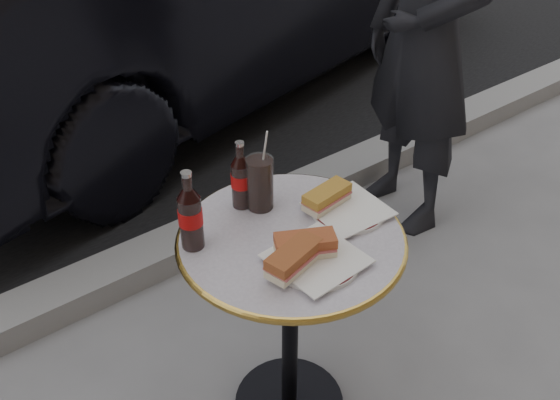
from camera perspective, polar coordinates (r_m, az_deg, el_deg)
curb at (r=2.71m, az=-11.06°, el=-5.02°), size 40.00×0.20×0.12m
bistro_table at (r=1.92m, az=0.93°, el=-11.80°), size 0.62×0.62×0.73m
plate_left at (r=1.58m, az=3.34°, el=-5.55°), size 0.25×0.25×0.01m
plate_right at (r=1.76m, az=6.23°, el=-0.99°), size 0.25×0.25×0.01m
sandwich_left_a at (r=1.54m, az=1.27°, el=-5.43°), size 0.17×0.11×0.05m
sandwich_left_b at (r=1.58m, az=2.32°, el=-4.21°), size 0.17×0.13×0.05m
sandwich_right at (r=1.75m, az=4.30°, el=0.20°), size 0.15×0.09×0.05m
cola_bottle_left at (r=1.58m, az=-8.25°, el=-0.92°), size 0.08×0.08×0.23m
cola_bottle_right at (r=1.73m, az=-3.60°, el=2.34°), size 0.08×0.08×0.21m
cola_glass at (r=1.73m, az=-1.85°, el=1.56°), size 0.09×0.09×0.16m
pedestrian at (r=2.66m, az=13.28°, el=14.22°), size 0.49×0.68×1.71m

